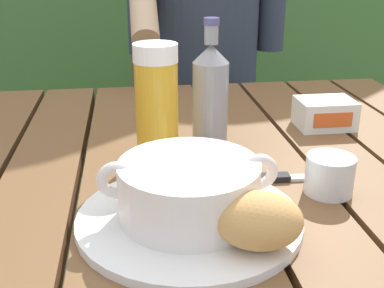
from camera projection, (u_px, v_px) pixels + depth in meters
name	position (u px, v px, depth m)	size (l,w,h in m)	color
dining_table	(191.00, 200.00, 0.91)	(1.12, 0.88, 0.75)	brown
chair_near_diner	(198.00, 125.00, 1.80)	(0.47, 0.48, 0.95)	brown
person_eating	(207.00, 68.00, 1.52)	(0.48, 0.47, 1.25)	#2B3443
serving_plate	(189.00, 218.00, 0.63)	(0.29, 0.29, 0.01)	white
soup_bowl	(189.00, 188.00, 0.62)	(0.23, 0.18, 0.08)	white
bread_roll	(259.00, 220.00, 0.55)	(0.12, 0.09, 0.07)	tan
beer_glass	(157.00, 103.00, 0.80)	(0.07, 0.07, 0.20)	gold
beer_bottle	(210.00, 95.00, 0.85)	(0.06, 0.06, 0.23)	gray
water_glass_small	(330.00, 175.00, 0.71)	(0.07, 0.07, 0.06)	silver
butter_tub	(325.00, 113.00, 0.97)	(0.11, 0.08, 0.06)	white
table_knife	(287.00, 178.00, 0.75)	(0.17, 0.02, 0.01)	silver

